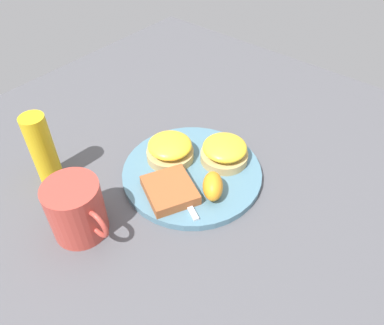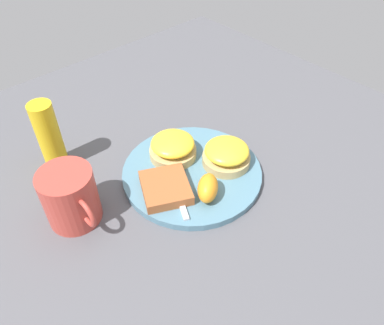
{
  "view_description": "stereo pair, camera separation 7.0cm",
  "coord_description": "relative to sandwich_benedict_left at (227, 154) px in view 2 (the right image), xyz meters",
  "views": [
    {
      "loc": [
        0.33,
        -0.4,
        0.52
      ],
      "look_at": [
        0.0,
        0.0,
        0.03
      ],
      "focal_mm": 35.0,
      "sensor_mm": 36.0,
      "label": 1
    },
    {
      "loc": [
        0.38,
        -0.35,
        0.52
      ],
      "look_at": [
        0.0,
        0.0,
        0.03
      ],
      "focal_mm": 35.0,
      "sensor_mm": 36.0,
      "label": 2
    }
  ],
  "objects": [
    {
      "name": "cup",
      "position": [
        -0.09,
        -0.28,
        0.02
      ],
      "size": [
        0.12,
        0.09,
        0.1
      ],
      "color": "#B23D33",
      "rests_on": "ground_plane"
    },
    {
      "name": "sandwich_benedict_right",
      "position": [
        -0.09,
        -0.06,
        0.0
      ],
      "size": [
        0.09,
        0.09,
        0.05
      ],
      "color": "tan",
      "rests_on": "plate"
    },
    {
      "name": "orange_wedge",
      "position": [
        0.04,
        -0.09,
        -0.0
      ],
      "size": [
        0.07,
        0.07,
        0.04
      ],
      "primitive_type": "ellipsoid",
      "rotation": [
        0.0,
        0.0,
        2.24
      ],
      "color": "orange",
      "rests_on": "plate"
    },
    {
      "name": "sandwich_benedict_left",
      "position": [
        0.0,
        0.0,
        0.0
      ],
      "size": [
        0.09,
        0.09,
        0.05
      ],
      "color": "tan",
      "rests_on": "plate"
    },
    {
      "name": "fork",
      "position": [
        -0.04,
        -0.1,
        -0.02
      ],
      "size": [
        0.18,
        0.1,
        0.0
      ],
      "color": "silver",
      "rests_on": "plate"
    },
    {
      "name": "condiment_bottle",
      "position": [
        -0.24,
        -0.24,
        0.04
      ],
      "size": [
        0.04,
        0.04,
        0.14
      ],
      "primitive_type": "cylinder",
      "color": "gold",
      "rests_on": "ground_plane"
    },
    {
      "name": "plate",
      "position": [
        -0.03,
        -0.06,
        -0.03
      ],
      "size": [
        0.27,
        0.27,
        0.01
      ],
      "primitive_type": "cylinder",
      "color": "slate",
      "rests_on": "ground_plane"
    },
    {
      "name": "hashbrown_patty",
      "position": [
        -0.02,
        -0.14,
        -0.01
      ],
      "size": [
        0.12,
        0.12,
        0.02
      ],
      "primitive_type": "cube",
      "rotation": [
        0.0,
        0.0,
        -0.47
      ],
      "color": "#99512A",
      "rests_on": "plate"
    },
    {
      "name": "ground_plane",
      "position": [
        -0.03,
        -0.06,
        -0.04
      ],
      "size": [
        1.1,
        1.1,
        0.0
      ],
      "primitive_type": "plane",
      "color": "#4C4C51"
    }
  ]
}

